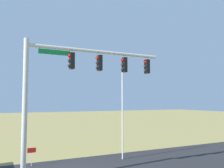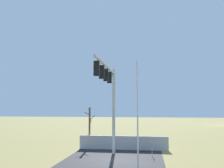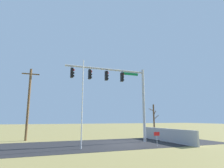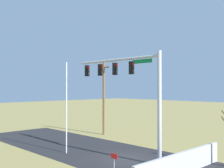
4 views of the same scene
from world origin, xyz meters
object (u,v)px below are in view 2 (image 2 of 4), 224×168
Objects in this scene: signal_mast at (109,90)px; open_sign at (152,146)px; flagpole at (138,117)px; bare_tree at (90,127)px.

signal_mast is 6.17m from open_sign.
bare_tree is at bearing 27.78° from flagpole.
signal_mast reaches higher than open_sign.
bare_tree is 7.75m from open_sign.
open_sign is at bearing -8.36° from flagpole.
bare_tree is at bearing 57.77° from open_sign.
signal_mast is 2.07× the size of bare_tree.
flagpole is at bearing -151.12° from signal_mast.
signal_mast reaches higher than bare_tree.
flagpole is (-4.58, -2.53, -2.03)m from signal_mast.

